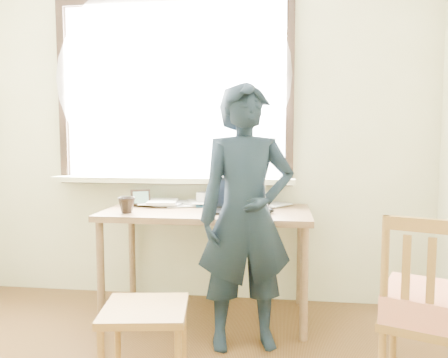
# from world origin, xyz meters

# --- Properties ---
(room_shell) EXTENTS (3.52, 4.02, 2.61)m
(room_shell) POSITION_xyz_m (-0.02, 0.20, 1.64)
(room_shell) COLOR beige
(room_shell) RESTS_ON ground
(desk) EXTENTS (1.40, 0.70, 0.75)m
(desk) POSITION_xyz_m (0.12, 1.63, 0.67)
(desk) COLOR brown
(desk) RESTS_ON ground
(laptop) EXTENTS (0.37, 0.32, 0.22)m
(laptop) POSITION_xyz_m (0.30, 1.60, 0.80)
(laptop) COLOR black
(laptop) RESTS_ON desk
(mug_white) EXTENTS (0.14, 0.14, 0.10)m
(mug_white) POSITION_xyz_m (0.06, 1.82, 0.80)
(mug_white) COLOR white
(mug_white) RESTS_ON desk
(mug_dark) EXTENTS (0.14, 0.14, 0.10)m
(mug_dark) POSITION_xyz_m (-0.38, 1.43, 0.80)
(mug_dark) COLOR black
(mug_dark) RESTS_ON desk
(mouse) EXTENTS (0.09, 0.07, 0.04)m
(mouse) POSITION_xyz_m (0.53, 1.53, 0.77)
(mouse) COLOR black
(mouse) RESTS_ON desk
(desk_clutter) EXTENTS (0.84, 0.49, 0.04)m
(desk_clutter) POSITION_xyz_m (-0.10, 1.84, 0.77)
(desk_clutter) COLOR #B54F21
(desk_clutter) RESTS_ON desk
(book_a) EXTENTS (0.21, 0.27, 0.02)m
(book_a) POSITION_xyz_m (-0.28, 1.80, 0.76)
(book_a) COLOR white
(book_a) RESTS_ON desk
(book_b) EXTENTS (0.26, 0.27, 0.02)m
(book_b) POSITION_xyz_m (0.52, 1.90, 0.76)
(book_b) COLOR white
(book_b) RESTS_ON desk
(picture_frame) EXTENTS (0.13, 0.08, 0.11)m
(picture_frame) POSITION_xyz_m (-0.39, 1.73, 0.81)
(picture_frame) COLOR black
(picture_frame) RESTS_ON desk
(work_chair) EXTENTS (0.46, 0.45, 0.42)m
(work_chair) POSITION_xyz_m (-0.03, 0.70, 0.35)
(work_chair) COLOR olive
(work_chair) RESTS_ON ground
(side_chair) EXTENTS (0.54, 0.53, 0.91)m
(side_chair) POSITION_xyz_m (1.31, 0.71, 0.48)
(side_chair) COLOR olive
(side_chair) RESTS_ON ground
(person) EXTENTS (0.65, 0.52, 1.56)m
(person) POSITION_xyz_m (0.42, 1.22, 0.78)
(person) COLOR black
(person) RESTS_ON ground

